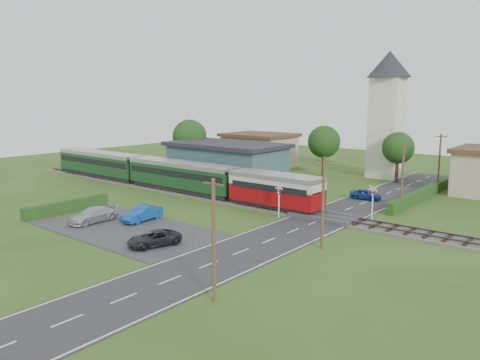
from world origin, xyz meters
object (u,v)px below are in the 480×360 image
Objects in this scene: car_park_silver at (93,215)px; church_tower at (387,105)px; crossing_signal_far at (373,197)px; car_on_road at (366,194)px; train at (164,172)px; pedestrian_near at (249,185)px; house_west at (259,150)px; pedestrian_far at (173,175)px; car_park_blue at (142,214)px; equipment_hut at (154,168)px; crossing_signal_near at (279,196)px; station_building at (227,162)px; car_park_dark at (154,238)px.

church_tower is at bearing 74.91° from car_park_silver.
crossing_signal_far is 0.96× the size of car_on_road.
pedestrian_near is at bearing 16.09° from train.
house_west reaches higher than train.
car_park_blue is at bearing -139.76° from pedestrian_far.
equipment_hut is 0.14× the size of church_tower.
train is 23.02× the size of pedestrian_near.
train is 15.26m from car_park_blue.
equipment_hut is 0.78× the size of crossing_signal_near.
station_building is 0.91× the size of church_tower.
car_park_blue is (-16.12, -13.89, -1.39)m from crossing_signal_far.
house_west is 3.16× the size of car_on_road.
equipment_hut is at bearing -5.35° from pedestrian_near.
pedestrian_far is (-19.08, -22.95, -8.94)m from church_tower.
station_building is 10.36m from pedestrian_near.
car_park_dark is 26.05m from pedestrian_far.
crossing_signal_far is 1.95× the size of pedestrian_far.
station_building is at bearing -32.66° from pedestrian_far.
train is at bearing -29.95° from equipment_hut.
car_park_blue is 0.88× the size of car_park_silver.
pedestrian_far is at bearing 123.96° from car_park_blue.
equipment_hut is at bearing 167.06° from crossing_signal_near.
car_on_road is (4.42, -15.76, -9.59)m from church_tower.
church_tower reaches higher than car_on_road.
train is at bearing 172.72° from crossing_signal_near.
church_tower is at bearing 48.59° from station_building.
crossing_signal_near is 8.65m from crossing_signal_far.
crossing_signal_near is (18.85, -2.41, -0.04)m from train.
station_building is 21.90m from car_park_blue.
station_building is 19.98m from crossing_signal_near.
station_building is 23.89m from church_tower.
equipment_hut is 0.06× the size of train.
car_park_silver is at bearing -55.14° from equipment_hut.
pedestrian_near is (10.89, 3.14, -0.79)m from train.
car_park_silver is at bearing -138.97° from car_park_blue.
station_building is at bearing 88.69° from car_on_road.
crossing_signal_near is at bearing 45.07° from car_park_silver.
church_tower is 4.29× the size of car_park_blue.
crossing_signal_near and crossing_signal_far have the same top height.
car_park_dark is at bearing -117.93° from crossing_signal_far.
car_on_road is at bearing -27.59° from house_west.
car_park_blue is (-7.52, -37.50, -9.47)m from church_tower.
car_on_road is at bearing -152.26° from pedestrian_near.
equipment_hut is 0.55× the size of car_park_silver.
equipment_hut reaches higher than pedestrian_near.
pedestrian_near is (4.03, 17.77, 0.64)m from car_park_silver.
station_building is at bearing 164.37° from crossing_signal_far.
car_park_silver is (6.86, -14.63, -1.43)m from train.
equipment_hut reaches higher than pedestrian_far.
crossing_signal_near is at bearing -7.28° from train.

